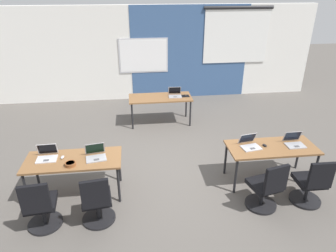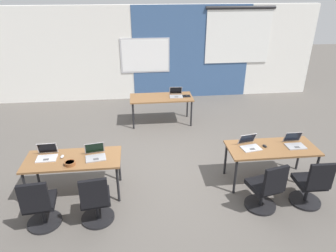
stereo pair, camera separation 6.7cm
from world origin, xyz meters
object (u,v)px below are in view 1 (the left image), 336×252
at_px(mouse_near_right_inner, 265,145).
at_px(mouse_far_right, 185,95).
at_px(desk_near_right, 271,149).
at_px(mouse_near_left_end, 62,157).
at_px(laptop_near_right_end, 294,142).
at_px(laptop_far_right, 175,94).
at_px(laptop_near_left_end, 47,156).
at_px(desk_far_center, 160,99).
at_px(laptop_near_right_inner, 250,144).
at_px(snack_bowl, 70,164).
at_px(laptop_near_left_inner, 96,155).
at_px(chair_near_left_end, 41,208).
at_px(chair_near_right_inner, 266,189).
at_px(chair_near_left_inner, 97,203).
at_px(desk_near_left, 74,162).
at_px(chair_near_right_end, 311,185).

bearing_deg(mouse_near_right_inner, mouse_far_right, 109.60).
height_order(desk_near_right, mouse_near_left_end, mouse_near_left_end).
height_order(laptop_near_right_end, mouse_far_right, laptop_near_right_end).
bearing_deg(laptop_far_right, laptop_near_left_end, -130.11).
bearing_deg(mouse_near_left_end, mouse_far_right, 46.70).
bearing_deg(mouse_near_right_inner, mouse_near_left_end, 179.55).
height_order(desk_far_center, laptop_near_right_inner, laptop_near_right_inner).
bearing_deg(snack_bowl, mouse_near_left_end, 124.20).
bearing_deg(mouse_far_right, laptop_near_left_inner, -125.91).
xyz_separation_m(chair_near_left_end, mouse_far_right, (2.78, 3.56, 0.36)).
height_order(mouse_near_left_end, chair_near_right_inner, chair_near_right_inner).
xyz_separation_m(desk_far_center, chair_near_left_end, (-2.14, -3.58, -0.28)).
relative_size(desk_near_right, laptop_near_right_end, 4.79).
bearing_deg(laptop_near_left_inner, mouse_near_right_inner, -9.32).
bearing_deg(laptop_near_left_inner, desk_near_right, -9.87).
distance_m(chair_near_left_inner, chair_near_left_end, 0.82).
bearing_deg(chair_near_left_end, mouse_far_right, -133.58).
bearing_deg(chair_near_right_inner, snack_bowl, -23.60).
bearing_deg(laptop_near_left_end, mouse_near_right_inner, -2.86).
height_order(desk_far_center, mouse_near_left_end, mouse_near_left_end).
height_order(desk_near_left, chair_near_left_end, chair_near_left_end).
distance_m(desk_far_center, mouse_near_right_inner, 3.21).
relative_size(desk_far_center, chair_near_left_inner, 1.74).
height_order(desk_near_right, laptop_far_right, laptop_far_right).
xyz_separation_m(chair_near_right_inner, mouse_far_right, (-0.72, 3.54, 0.36)).
xyz_separation_m(desk_near_right, mouse_near_left_end, (-3.68, 0.06, 0.08)).
height_order(desk_near_left, laptop_near_right_end, laptop_near_right_end).
distance_m(laptop_near_left_end, chair_near_left_end, 0.95).
bearing_deg(laptop_near_right_end, chair_near_left_inner, -168.07).
height_order(chair_near_right_end, mouse_near_right_inner, chair_near_right_end).
bearing_deg(mouse_near_left_end, mouse_near_right_inner, -0.45).
bearing_deg(laptop_near_right_inner, chair_near_right_inner, -98.68).
distance_m(chair_near_right_end, laptop_far_right, 3.99).
relative_size(chair_near_left_end, laptop_far_right, 2.66).
height_order(desk_near_right, mouse_near_right_inner, mouse_near_right_inner).
distance_m(mouse_near_right_inner, laptop_far_right, 3.05).
xyz_separation_m(mouse_near_left_end, chair_near_left_end, (-0.21, -0.83, -0.36)).
distance_m(laptop_near_right_end, mouse_far_right, 3.16).
xyz_separation_m(laptop_near_left_inner, laptop_near_right_end, (3.55, 0.02, -0.00)).
bearing_deg(chair_near_left_inner, chair_near_right_inner, 173.19).
bearing_deg(chair_near_left_inner, chair_near_right_end, 173.43).
xyz_separation_m(chair_near_right_end, laptop_near_right_inner, (-0.80, 0.79, 0.39)).
bearing_deg(laptop_near_right_inner, chair_near_right_end, -54.44).
distance_m(laptop_near_left_end, laptop_near_right_end, 4.36).
distance_m(laptop_near_left_inner, laptop_near_right_inner, 2.72).
relative_size(chair_near_right_end, mouse_near_right_inner, 8.19).
bearing_deg(mouse_far_right, mouse_near_right_inner, -70.40).
xyz_separation_m(desk_near_left, laptop_near_left_end, (-0.43, 0.09, 0.11)).
height_order(mouse_far_right, snack_bowl, snack_bowl).
relative_size(mouse_near_left_end, laptop_far_right, 0.31).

